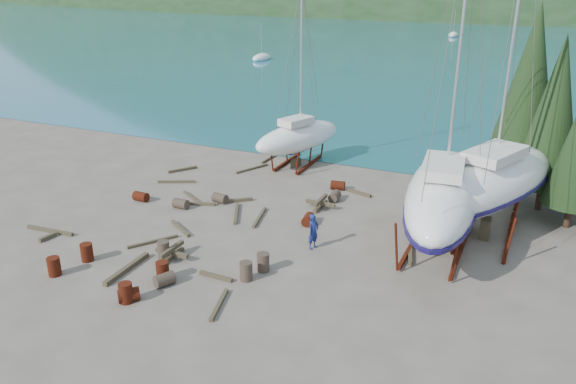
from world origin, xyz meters
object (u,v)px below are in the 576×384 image
at_px(large_sailboat_near, 442,193).
at_px(large_sailboat_far, 492,180).
at_px(small_sailboat_shore, 298,137).
at_px(worker, 313,232).

distance_m(large_sailboat_near, large_sailboat_far, 3.37).
height_order(large_sailboat_near, small_sailboat_shore, large_sailboat_near).
height_order(large_sailboat_far, small_sailboat_shore, large_sailboat_far).
relative_size(large_sailboat_far, small_sailboat_shore, 1.46).
xyz_separation_m(large_sailboat_far, small_sailboat_shore, (-13.63, 6.50, -0.93)).
bearing_deg(small_sailboat_shore, worker, -42.59).
bearing_deg(large_sailboat_near, large_sailboat_far, 47.40).
distance_m(large_sailboat_far, worker, 9.57).
height_order(large_sailboat_far, worker, large_sailboat_far).
bearing_deg(worker, small_sailboat_shore, 45.40).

